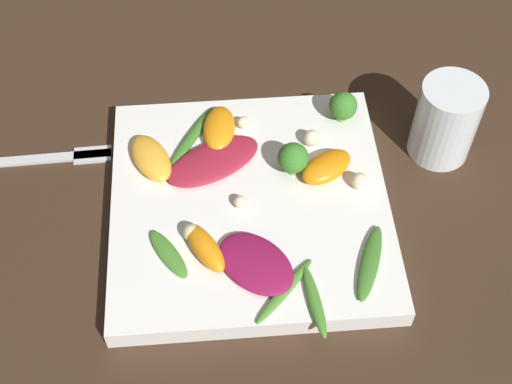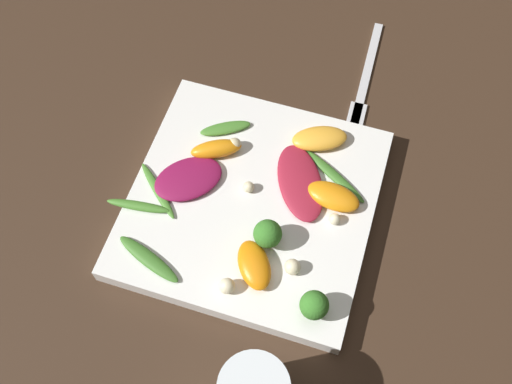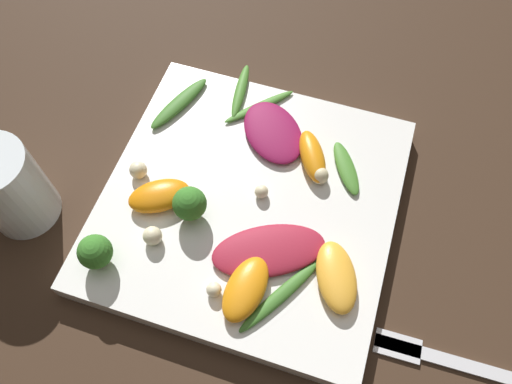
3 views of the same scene
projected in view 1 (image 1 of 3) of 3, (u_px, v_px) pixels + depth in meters
ground_plane at (250, 212)px, 0.71m from camera, size 2.40×2.40×0.00m
plate at (250, 206)px, 0.70m from camera, size 0.27×0.27×0.02m
drinking_glass at (446, 121)px, 0.72m from camera, size 0.06×0.06×0.09m
fork at (45, 158)px, 0.75m from camera, size 0.02×0.18×0.01m
radicchio_leaf_0 at (213, 161)px, 0.71m from camera, size 0.09×0.11×0.01m
radicchio_leaf_1 at (255, 264)px, 0.64m from camera, size 0.09×0.09×0.01m
orange_segment_0 at (219, 129)px, 0.73m from camera, size 0.06×0.04×0.02m
orange_segment_1 at (326, 167)px, 0.70m from camera, size 0.06×0.07×0.02m
orange_segment_2 at (151, 158)px, 0.71m from camera, size 0.07×0.06×0.02m
orange_segment_3 at (205, 248)px, 0.65m from camera, size 0.06×0.05×0.02m
broccoli_floret_0 at (343, 106)px, 0.74m from camera, size 0.03×0.03×0.03m
broccoli_floret_1 at (293, 158)px, 0.70m from camera, size 0.03×0.03×0.04m
arugula_sprig_0 at (192, 137)px, 0.73m from camera, size 0.09×0.06×0.01m
arugula_sprig_1 at (370, 263)px, 0.64m from camera, size 0.08×0.04×0.01m
arugula_sprig_2 at (315, 301)px, 0.62m from camera, size 0.07×0.02×0.01m
arugula_sprig_3 at (168, 254)px, 0.65m from camera, size 0.06×0.05×0.01m
arugula_sprig_4 at (285, 291)px, 0.63m from camera, size 0.07×0.06×0.01m
macadamia_nut_0 at (246, 122)px, 0.74m from camera, size 0.01×0.01×0.01m
macadamia_nut_1 at (360, 181)px, 0.69m from camera, size 0.02×0.02×0.02m
macadamia_nut_2 at (311, 138)px, 0.73m from camera, size 0.02×0.02×0.02m
macadamia_nut_3 at (240, 202)px, 0.68m from camera, size 0.01×0.01×0.01m
macadamia_nut_4 at (191, 232)px, 0.66m from camera, size 0.02×0.02×0.02m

